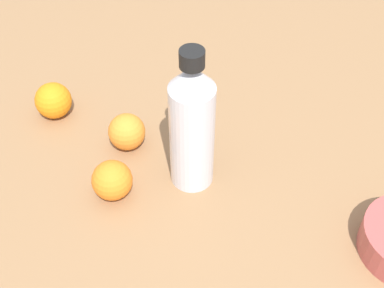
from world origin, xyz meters
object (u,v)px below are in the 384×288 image
Objects in this scene: water_bottle at (192,125)px; orange_2 at (53,100)px; orange_0 at (112,180)px; orange_1 at (127,132)px.

orange_2 is at bearing -156.79° from water_bottle.
water_bottle is 3.92× the size of orange_0.
orange_2 is (0.19, -0.14, 0.00)m from orange_0.
orange_1 is at bearing -158.82° from water_bottle.
orange_0 is at bearing 101.92° from orange_1.
water_bottle reaches higher than orange_1.
orange_0 is 0.98× the size of orange_2.
water_bottle is 3.82× the size of orange_2.
orange_1 is at bearing -78.08° from orange_0.
water_bottle is 3.97× the size of orange_1.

